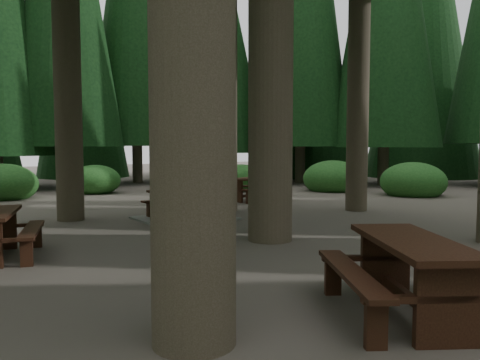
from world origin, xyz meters
TOP-DOWN VIEW (x-y plane):
  - ground at (0.00, 0.00)m, footprint 80.00×80.00m
  - picnic_table_c at (0.80, 3.46)m, footprint 2.23×1.86m
  - picnic_table_d at (4.66, 5.61)m, footprint 1.81×1.48m
  - picnic_table_e at (-0.64, -3.78)m, footprint 2.34×2.44m
  - shrub_ring at (0.70, 0.75)m, footprint 23.86×24.64m

SIDE VIEW (x-z plane):
  - ground at x=0.00m, z-range 0.00..0.00m
  - picnic_table_c at x=0.80m, z-range -0.12..0.62m
  - shrub_ring at x=0.70m, z-range -0.35..1.15m
  - picnic_table_d at x=4.66m, z-range 0.12..0.89m
  - picnic_table_e at x=-0.64m, z-range 0.13..0.96m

